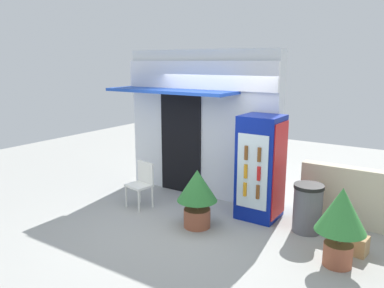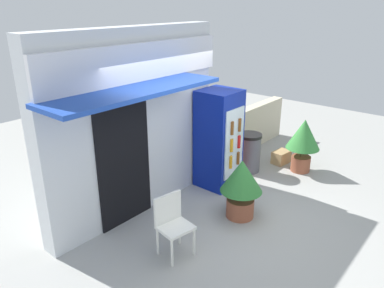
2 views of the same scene
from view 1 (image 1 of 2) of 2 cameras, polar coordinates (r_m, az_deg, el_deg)
name	(u,v)px [view 1 (image 1 of 2)]	position (r m, az deg, el deg)	size (l,w,h in m)	color
ground	(181,221)	(6.85, -1.62, -11.41)	(16.00, 16.00, 0.00)	#A3A39E
storefront_building	(200,121)	(7.83, 1.18, 3.46)	(3.46, 1.09, 2.98)	silver
drink_cooler	(261,168)	(6.81, 10.26, -3.49)	(0.71, 0.73, 1.85)	navy
plastic_chair	(142,181)	(7.39, -7.50, -5.51)	(0.50, 0.46, 0.87)	white
potted_plant_near_shop	(197,192)	(6.40, 0.78, -7.24)	(0.68, 0.68, 1.00)	#995138
potted_plant_curbside	(341,217)	(5.56, 21.44, -10.09)	(0.68, 0.68, 1.12)	#995138
trash_bin	(308,208)	(6.58, 16.93, -9.17)	(0.48, 0.48, 0.81)	#595960
cardboard_box	(353,244)	(6.22, 22.98, -13.61)	(0.40, 0.26, 0.27)	tan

